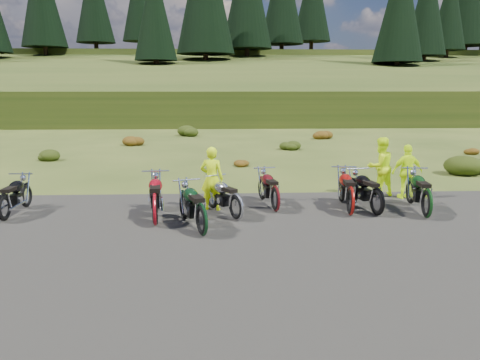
{
  "coord_description": "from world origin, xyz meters",
  "views": [
    {
      "loc": [
        -1.24,
        -10.23,
        3.27
      ],
      "look_at": [
        -0.73,
        1.43,
        0.96
      ],
      "focal_mm": 35.0,
      "sensor_mm": 36.0,
      "label": 1
    }
  ],
  "objects_px": {
    "motorcycle_7": "(426,219)",
    "person_middle": "(212,180)",
    "motorcycle_0": "(5,222)",
    "motorcycle_3": "(236,221)"
  },
  "relations": [
    {
      "from": "motorcycle_3",
      "to": "motorcycle_7",
      "type": "bearing_deg",
      "value": -118.93
    },
    {
      "from": "motorcycle_7",
      "to": "person_middle",
      "type": "distance_m",
      "value": 5.6
    },
    {
      "from": "motorcycle_3",
      "to": "person_middle",
      "type": "xyz_separation_m",
      "value": [
        -0.61,
        1.03,
        0.86
      ]
    },
    {
      "from": "motorcycle_3",
      "to": "person_middle",
      "type": "height_order",
      "value": "person_middle"
    },
    {
      "from": "person_middle",
      "to": "motorcycle_0",
      "type": "bearing_deg",
      "value": 22.82
    },
    {
      "from": "person_middle",
      "to": "motorcycle_7",
      "type": "bearing_deg",
      "value": -177.71
    },
    {
      "from": "motorcycle_0",
      "to": "person_middle",
      "type": "xyz_separation_m",
      "value": [
        5.11,
        0.86,
        0.86
      ]
    },
    {
      "from": "motorcycle_0",
      "to": "motorcycle_7",
      "type": "relative_size",
      "value": 0.92
    },
    {
      "from": "motorcycle_0",
      "to": "person_middle",
      "type": "relative_size",
      "value": 1.14
    },
    {
      "from": "motorcycle_7",
      "to": "person_middle",
      "type": "height_order",
      "value": "person_middle"
    }
  ]
}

